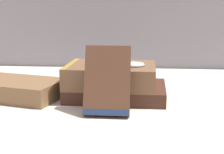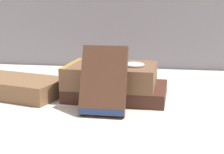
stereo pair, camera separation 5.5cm
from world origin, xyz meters
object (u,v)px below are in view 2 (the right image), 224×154
Objects in this scene: book_side_left at (13,86)px; reading_glasses at (106,81)px; book_flat_bottom at (115,91)px; book_leaning_front at (104,83)px; book_flat_top at (109,75)px; pocket_watch at (134,65)px.

book_side_left is 0.27m from reading_glasses.
book_leaning_front is (-0.00, -0.12, 0.05)m from book_flat_bottom.
reading_glasses is at bearing 99.28° from book_leaning_front.
reading_glasses is (-0.04, 0.16, -0.06)m from book_flat_top.
reading_glasses is (-0.05, 0.28, -0.06)m from book_leaning_front.
book_flat_top is 0.18m from reading_glasses.
book_flat_top is 0.25m from book_side_left.
book_side_left is 5.03× the size of pocket_watch.
pocket_watch reaches higher than book_side_left.
book_leaning_front is (0.26, -0.11, 0.04)m from book_side_left.
pocket_watch reaches higher than book_flat_top.
book_side_left is 2.75× the size of reading_glasses.
book_flat_top is at bearing 15.98° from book_side_left.
pocket_watch is 0.55× the size of reading_glasses.
pocket_watch is at bearing 13.71° from book_side_left.
book_leaning_front is at bearing -84.23° from book_flat_top.
book_leaning_front is 1.39× the size of reading_glasses.
book_flat_bottom is at bearing 34.39° from book_flat_top.
pocket_watch is at bearing -8.18° from book_flat_top.
book_leaning_front is at bearing -60.44° from reading_glasses.
book_flat_bottom is 1.13× the size of book_flat_top.
pocket_watch is at bearing -19.18° from book_flat_bottom.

